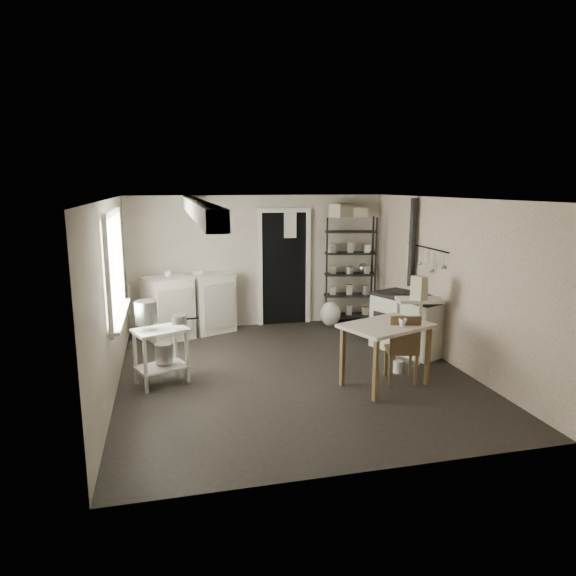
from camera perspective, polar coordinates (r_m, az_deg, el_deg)
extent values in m
plane|color=black|center=(6.96, 0.58, -9.39)|extent=(5.00, 5.00, 0.00)
plane|color=silver|center=(6.52, 0.62, 9.89)|extent=(5.00, 5.00, 0.00)
cube|color=#B7B09C|center=(9.06, -3.24, 2.98)|extent=(4.50, 0.02, 2.30)
cube|color=#B7B09C|center=(4.34, 8.68, -6.45)|extent=(4.50, 0.02, 2.30)
cube|color=#B7B09C|center=(6.49, -19.06, -0.98)|extent=(0.02, 5.00, 2.30)
cube|color=#B7B09C|center=(7.51, 17.51, 0.72)|extent=(0.02, 5.00, 2.30)
cylinder|color=#AAAAAD|center=(6.51, -15.51, -2.63)|extent=(0.32, 0.32, 0.28)
cylinder|color=#AAAAAD|center=(6.44, -12.03, -3.43)|extent=(0.22, 0.22, 0.10)
cylinder|color=#AAAAAD|center=(6.72, -13.63, -7.03)|extent=(0.30, 0.30, 0.25)
imported|color=white|center=(8.59, -9.99, 1.07)|extent=(0.34, 0.34, 0.07)
imported|color=white|center=(8.52, -13.14, 0.93)|extent=(0.14, 0.14, 0.10)
imported|color=white|center=(9.19, 4.74, 4.44)|extent=(0.10, 0.10, 0.19)
cube|color=beige|center=(9.14, 5.95, 8.43)|extent=(0.43, 0.41, 0.23)
cube|color=beige|center=(9.26, 7.91, 8.30)|extent=(0.28, 0.26, 0.16)
cube|color=beige|center=(7.15, 14.34, -0.76)|extent=(0.18, 0.24, 0.32)
imported|color=white|center=(6.37, 12.60, -4.03)|extent=(0.13, 0.13, 0.09)
ellipsoid|color=beige|center=(9.15, 4.75, -2.76)|extent=(0.40, 0.35, 0.44)
cylinder|color=white|center=(7.10, 12.13, -8.59)|extent=(0.14, 0.14, 0.16)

